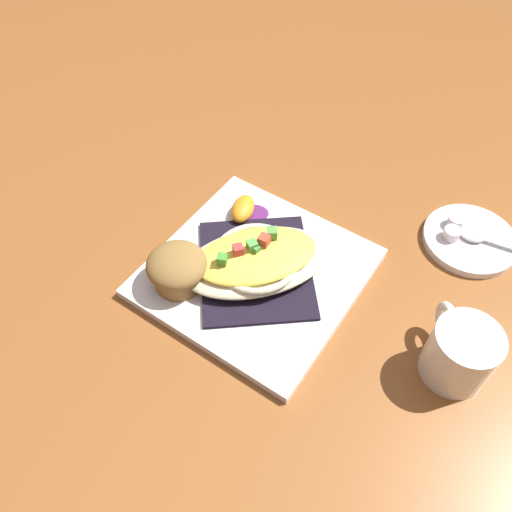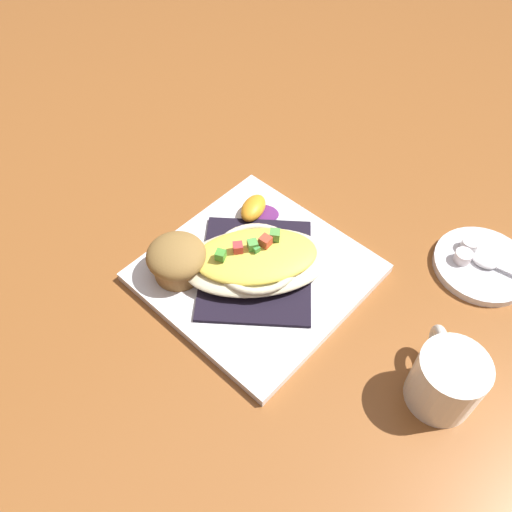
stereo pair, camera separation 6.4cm
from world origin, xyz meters
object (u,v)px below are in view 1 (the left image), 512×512
object	(u,v)px
creamer_saucer	(470,240)
spoon	(475,236)
coffee_mug	(459,355)
creamer_cup_1	(452,234)
gratin_dish	(256,259)
square_plate	(256,273)
muffin	(177,268)
orange_garnish	(245,210)
creamer_cup_0	(456,221)

from	to	relation	value
creamer_saucer	spoon	bearing A→B (deg)	-165.49
coffee_mug	creamer_cup_1	distance (m)	0.21
gratin_dish	spoon	world-z (taller)	gratin_dish
square_plate	muffin	bearing A→B (deg)	50.84
square_plate	creamer_cup_1	bearing A→B (deg)	-127.75
orange_garnish	creamer_cup_0	world-z (taller)	orange_garnish
square_plate	orange_garnish	size ratio (longest dim) A/B	3.86
gratin_dish	coffee_mug	world-z (taller)	coffee_mug
creamer_cup_0	creamer_cup_1	xyz separation A→B (m)	(-0.01, 0.03, 0.00)
gratin_dish	square_plate	bearing A→B (deg)	173.20
coffee_mug	creamer_cup_1	world-z (taller)	coffee_mug
square_plate	creamer_saucer	size ratio (longest dim) A/B	2.01
gratin_dish	orange_garnish	size ratio (longest dim) A/B	3.31
spoon	creamer_cup_0	distance (m)	0.03
spoon	gratin_dish	bearing A→B (deg)	50.70
orange_garnish	creamer_cup_0	distance (m)	0.31
spoon	creamer_cup_1	world-z (taller)	creamer_cup_1
spoon	creamer_cup_0	bearing A→B (deg)	-8.43
square_plate	muffin	size ratio (longest dim) A/B	3.37
creamer_saucer	spoon	distance (m)	0.01
creamer_saucer	creamer_cup_0	bearing A→B (deg)	-11.27
creamer_saucer	creamer_cup_1	distance (m)	0.03
coffee_mug	spoon	distance (m)	0.22
square_plate	spoon	size ratio (longest dim) A/B	2.98
coffee_mug	creamer_cup_1	size ratio (longest dim) A/B	3.95
gratin_dish	orange_garnish	xyz separation A→B (m)	(0.08, -0.07, -0.01)
gratin_dish	creamer_saucer	distance (m)	0.32
muffin	creamer_saucer	distance (m)	0.42
orange_garnish	creamer_saucer	bearing A→B (deg)	-147.28
muffin	spoon	world-z (taller)	muffin
square_plate	creamer_cup_0	distance (m)	0.31
muffin	coffee_mug	size ratio (longest dim) A/B	0.84
orange_garnish	creamer_cup_1	world-z (taller)	orange_garnish
creamer_cup_1	creamer_saucer	bearing A→B (deg)	-139.70
orange_garnish	creamer_cup_0	bearing A→B (deg)	-143.40
muffin	creamer_cup_0	xyz separation A→B (m)	(-0.24, -0.34, -0.02)
coffee_mug	spoon	size ratio (longest dim) A/B	1.05
spoon	creamer_cup_1	size ratio (longest dim) A/B	3.78
muffin	spoon	size ratio (longest dim) A/B	0.88
gratin_dish	coffee_mug	bearing A→B (deg)	-170.68
gratin_dish	spoon	xyz separation A→B (m)	(-0.20, -0.25, -0.02)
creamer_cup_1	creamer_cup_0	bearing A→B (deg)	-75.49
muffin	gratin_dish	bearing A→B (deg)	-129.11
muffin	coffee_mug	distance (m)	0.36
square_plate	orange_garnish	xyz separation A→B (m)	(0.08, -0.07, 0.02)
gratin_dish	coffee_mug	size ratio (longest dim) A/B	2.44
coffee_mug	creamer_saucer	bearing A→B (deg)	-69.96
creamer_cup_0	spoon	bearing A→B (deg)	171.57
orange_garnish	creamer_cup_1	bearing A→B (deg)	-148.04
gratin_dish	orange_garnish	world-z (taller)	gratin_dish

